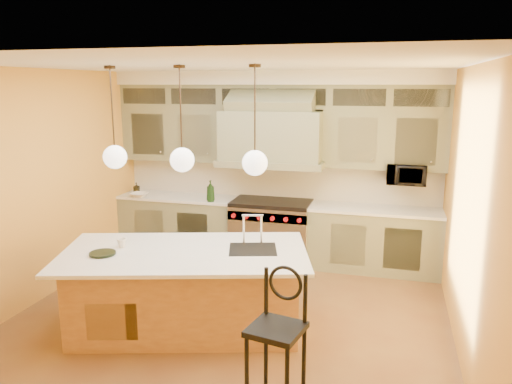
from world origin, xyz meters
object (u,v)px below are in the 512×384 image
(microwave, at_px, (406,174))
(kitchen_island, at_px, (187,288))
(counter_stool, at_px, (278,330))
(range, at_px, (271,231))

(microwave, bearing_deg, kitchen_island, -133.15)
(kitchen_island, xyz_separation_m, counter_stool, (1.30, -1.11, 0.23))
(range, xyz_separation_m, counter_stool, (0.91, -3.50, 0.21))
(counter_stool, xyz_separation_m, microwave, (1.04, 3.61, 0.75))
(counter_stool, height_order, microwave, microwave)
(range, xyz_separation_m, microwave, (1.95, 0.11, 0.96))
(kitchen_island, distance_m, counter_stool, 1.72)
(kitchen_island, relative_size, microwave, 5.44)
(kitchen_island, height_order, microwave, microwave)
(range, bearing_deg, counter_stool, -75.49)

